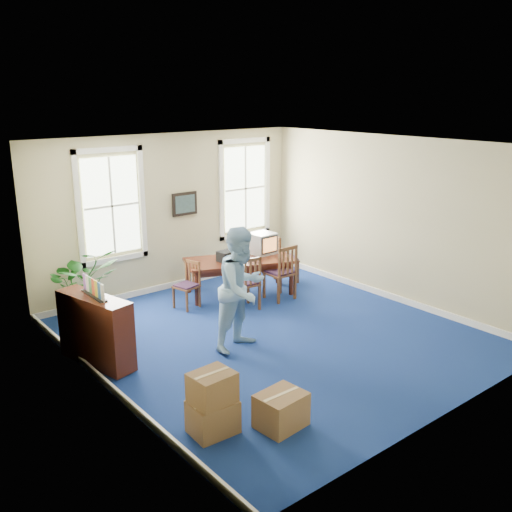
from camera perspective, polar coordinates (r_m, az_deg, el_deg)
floor at (r=9.77m, az=1.77°, el=-7.93°), size 6.50×6.50×0.00m
ceiling at (r=8.96m, az=1.95°, el=11.11°), size 6.50×6.50×0.00m
wall_back at (r=11.82m, az=-8.49°, el=4.33°), size 6.50×0.00×6.50m
wall_front at (r=7.21m, az=18.98°, el=-4.09°), size 6.50×0.00×6.50m
wall_left at (r=7.70m, az=-15.35°, el=-2.49°), size 0.00×6.50×6.50m
wall_right at (r=11.37m, az=13.43°, el=3.59°), size 0.00×6.50×6.50m
baseboard_back at (r=12.20m, az=-8.12°, el=-2.79°), size 6.00×0.04×0.12m
baseboard_left at (r=8.32m, az=-14.36°, el=-12.55°), size 0.04×6.50×0.12m
baseboard_right at (r=11.77m, az=12.85°, el=-3.76°), size 0.04×6.50×0.12m
window_left at (r=11.16m, az=-14.27°, el=4.88°), size 1.40×0.12×2.20m
window_right at (r=12.80m, az=-1.12°, el=6.76°), size 1.40×0.12×2.20m
wall_picture at (r=11.90m, az=-7.15°, el=5.20°), size 0.58×0.06×0.48m
conference_table at (r=11.60m, az=-1.65°, el=-2.05°), size 2.36×1.67×0.73m
crt_tv at (r=11.84m, az=0.63°, el=1.30°), size 0.49×0.54×0.43m
game_console at (r=12.04m, az=1.85°, el=0.59°), size 0.21×0.23×0.05m
equipment_bag at (r=11.36m, az=-2.80°, el=0.03°), size 0.44×0.31×0.21m
chair_near_left at (r=10.74m, az=-1.16°, el=-2.65°), size 0.52×0.52×1.05m
chair_near_right at (r=11.26m, az=2.38°, el=-1.58°), size 0.50×0.50×1.12m
chair_end_left at (r=10.89m, az=-6.99°, el=-2.94°), size 0.49×0.49×0.89m
chair_end_right at (r=12.33m, az=3.04°, el=-0.22°), size 0.61×0.61×1.03m
man at (r=8.99m, az=-1.41°, el=-3.28°), size 1.11×0.94×1.99m
credenza at (r=8.94m, az=-15.72°, el=-7.22°), size 0.69×1.41×1.06m
brochure_rack at (r=8.70m, az=-15.94°, el=-3.11°), size 0.16×0.66×0.29m
potted_plant at (r=10.61m, az=-16.90°, el=-2.73°), size 1.30×1.15×1.36m
cardboard_boxes at (r=7.23m, az=-3.46°, el=-13.47°), size 1.53×1.53×0.83m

